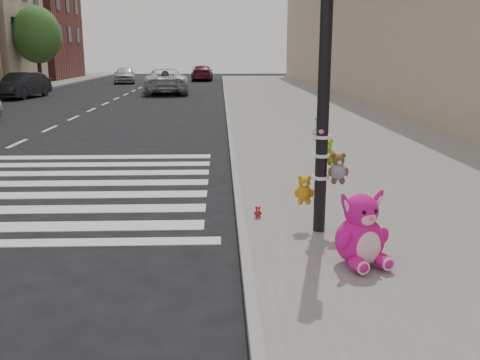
{
  "coord_description": "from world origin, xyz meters",
  "views": [
    {
      "loc": [
        1.26,
        -5.15,
        2.53
      ],
      "look_at": [
        1.53,
        2.27,
        0.75
      ],
      "focal_mm": 40.0,
      "sensor_mm": 36.0,
      "label": 1
    }
  ],
  "objects_px": {
    "signal_pole": "(324,112)",
    "car_white_near": "(165,81)",
    "pink_bunny": "(361,235)",
    "red_teddy": "(258,212)",
    "car_dark_far": "(22,85)"
  },
  "relations": [
    {
      "from": "red_teddy",
      "to": "car_dark_far",
      "type": "xyz_separation_m",
      "value": [
        -11.6,
        23.12,
        0.48
      ]
    },
    {
      "from": "pink_bunny",
      "to": "red_teddy",
      "type": "height_order",
      "value": "pink_bunny"
    },
    {
      "from": "car_dark_far",
      "to": "car_white_near",
      "type": "xyz_separation_m",
      "value": [
        7.67,
        2.99,
        0.07
      ]
    },
    {
      "from": "signal_pole",
      "to": "pink_bunny",
      "type": "bearing_deg",
      "value": -78.99
    },
    {
      "from": "red_teddy",
      "to": "car_dark_far",
      "type": "relative_size",
      "value": 0.04
    },
    {
      "from": "pink_bunny",
      "to": "red_teddy",
      "type": "xyz_separation_m",
      "value": [
        -1.05,
        1.83,
        -0.28
      ]
    },
    {
      "from": "car_dark_far",
      "to": "car_white_near",
      "type": "distance_m",
      "value": 8.23
    },
    {
      "from": "car_white_near",
      "to": "car_dark_far",
      "type": "bearing_deg",
      "value": 14.2
    },
    {
      "from": "signal_pole",
      "to": "car_dark_far",
      "type": "xyz_separation_m",
      "value": [
        -12.41,
        23.71,
        -1.06
      ]
    },
    {
      "from": "signal_pole",
      "to": "car_white_near",
      "type": "relative_size",
      "value": 0.72
    },
    {
      "from": "pink_bunny",
      "to": "signal_pole",
      "type": "bearing_deg",
      "value": 83.47
    },
    {
      "from": "signal_pole",
      "to": "car_white_near",
      "type": "bearing_deg",
      "value": 100.08
    },
    {
      "from": "car_dark_far",
      "to": "car_white_near",
      "type": "bearing_deg",
      "value": 29.34
    },
    {
      "from": "car_dark_far",
      "to": "car_white_near",
      "type": "relative_size",
      "value": 0.77
    },
    {
      "from": "pink_bunny",
      "to": "red_teddy",
      "type": "bearing_deg",
      "value": 102.43
    }
  ]
}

